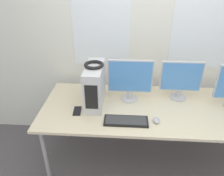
# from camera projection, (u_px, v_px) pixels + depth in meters

# --- Properties ---
(wall_back) EXTENTS (8.00, 0.07, 2.70)m
(wall_back) POSITION_uv_depth(u_px,v_px,m) (150.00, 36.00, 2.48)
(wall_back) COLOR silver
(wall_back) RESTS_ON ground_plane
(desk) EXTENTS (2.22, 0.91, 0.78)m
(desk) POSITION_uv_depth(u_px,v_px,m) (149.00, 111.00, 2.27)
(desk) COLOR beige
(desk) RESTS_ON ground_plane
(pc_tower) EXTENTS (0.17, 0.48, 0.42)m
(pc_tower) POSITION_uv_depth(u_px,v_px,m) (95.00, 85.00, 2.22)
(pc_tower) COLOR silver
(pc_tower) RESTS_ON desk
(headphones) EXTENTS (0.20, 0.20, 0.03)m
(headphones) POSITION_uv_depth(u_px,v_px,m) (94.00, 65.00, 2.11)
(headphones) COLOR black
(headphones) RESTS_ON pc_tower
(monitor_main) EXTENTS (0.46, 0.18, 0.46)m
(monitor_main) POSITION_uv_depth(u_px,v_px,m) (130.00, 79.00, 2.26)
(monitor_main) COLOR #B7B7BC
(monitor_main) RESTS_ON desk
(monitor_right_near) EXTENTS (0.43, 0.18, 0.43)m
(monitor_right_near) POSITION_uv_depth(u_px,v_px,m) (181.00, 79.00, 2.29)
(monitor_right_near) COLOR #B7B7BC
(monitor_right_near) RESTS_ON desk
(keyboard) EXTENTS (0.41, 0.16, 0.02)m
(keyboard) POSITION_uv_depth(u_px,v_px,m) (126.00, 121.00, 2.03)
(keyboard) COLOR black
(keyboard) RESTS_ON desk
(mouse) EXTENTS (0.06, 0.10, 0.03)m
(mouse) POSITION_uv_depth(u_px,v_px,m) (156.00, 120.00, 2.03)
(mouse) COLOR #B2B2B7
(mouse) RESTS_ON desk
(cell_phone) EXTENTS (0.09, 0.16, 0.01)m
(cell_phone) POSITION_uv_depth(u_px,v_px,m) (77.00, 111.00, 2.18)
(cell_phone) COLOR black
(cell_phone) RESTS_ON desk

